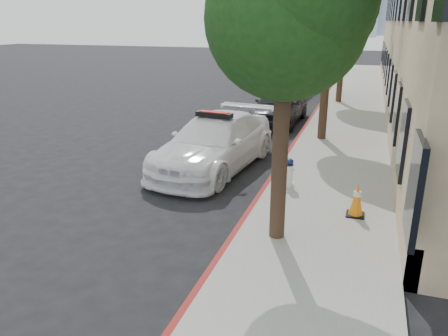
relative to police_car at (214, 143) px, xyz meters
The scene contains 11 objects.
ground 2.15m from the police_car, 95.20° to the right, with size 120.00×120.00×0.00m, color black.
sidewalk 8.73m from the police_car, 66.87° to the left, with size 3.20×50.00×0.15m, color gray.
curb_strip 8.25m from the police_car, 76.79° to the left, with size 0.12×50.00×0.15m, color maroon.
tree_near 5.98m from the police_car, 55.59° to the right, with size 2.92×2.82×5.62m.
tree_mid 5.90m from the police_car, 55.44° to the left, with size 2.77×2.64×5.43m.
tree_far 12.82m from the police_car, 77.09° to the left, with size 3.10×3.00×5.81m.
police_car is the anchor object (origin of this frame).
parked_car_mid 6.65m from the police_car, 84.66° to the left, with size 1.84×4.58×1.56m, color black.
parked_car_far 14.90m from the police_car, 90.89° to the left, with size 1.57×4.49×1.48m, color #141633.
fire_hydrant 2.72m from the police_car, 25.91° to the right, with size 0.32×0.29×0.74m.
traffic_cone 4.88m from the police_car, 31.10° to the right, with size 0.39×0.39×0.75m.
Camera 1 is at (4.35, -9.74, 4.22)m, focal length 35.00 mm.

